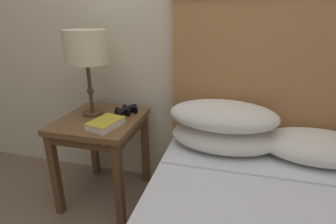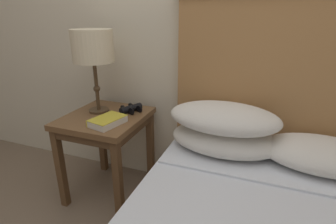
# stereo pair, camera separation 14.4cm
# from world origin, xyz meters

# --- Properties ---
(nightstand) EXTENTS (0.49, 0.52, 0.58)m
(nightstand) POSITION_xyz_m (-0.65, 0.67, 0.49)
(nightstand) COLOR brown
(nightstand) RESTS_ON ground_plane
(table_lamp) EXTENTS (0.25, 0.25, 0.52)m
(table_lamp) POSITION_xyz_m (-0.73, 0.72, 0.99)
(table_lamp) COLOR #4C3823
(table_lamp) RESTS_ON nightstand
(book_on_nightstand) EXTENTS (0.18, 0.23, 0.04)m
(book_on_nightstand) POSITION_xyz_m (-0.56, 0.55, 0.60)
(book_on_nightstand) COLOR silver
(book_on_nightstand) RESTS_ON nightstand
(binoculars_pair) EXTENTS (0.16, 0.16, 0.05)m
(binoculars_pair) POSITION_xyz_m (-0.53, 0.78, 0.60)
(binoculars_pair) COLOR black
(binoculars_pair) RESTS_ON nightstand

